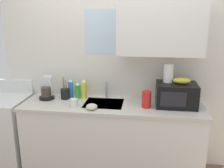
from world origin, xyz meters
name	(u,v)px	position (x,y,z in m)	size (l,w,h in m)	color
kitchen_wall_assembly	(124,61)	(0.11, 0.31, 1.37)	(2.93, 0.42, 2.50)	silver
counter_unit	(112,138)	(0.00, 0.00, 0.46)	(2.16, 0.63, 0.90)	white
sink_faucet	(107,90)	(-0.10, 0.24, 1.01)	(0.03, 0.03, 0.21)	#B2B5BA
stove_range	(5,131)	(-1.43, 0.00, 0.46)	(0.60, 0.60, 1.08)	white
microwave	(176,95)	(0.74, 0.05, 1.04)	(0.46, 0.35, 0.27)	black
banana_bunch	(182,81)	(0.80, 0.05, 1.20)	(0.20, 0.11, 0.07)	gold
paper_towel_roll	(168,73)	(0.65, 0.10, 1.28)	(0.11, 0.11, 0.22)	white
coffee_maker	(47,90)	(-0.85, 0.11, 1.00)	(0.19, 0.21, 0.28)	black
dish_soap_bottle_yellow	(84,89)	(-0.38, 0.19, 1.02)	(0.07, 0.07, 0.25)	yellow
dish_soap_bottle_green	(78,91)	(-0.46, 0.16, 1.00)	(0.07, 0.07, 0.21)	green
dish_soap_bottle_blue	(71,89)	(-0.56, 0.19, 1.01)	(0.07, 0.07, 0.24)	blue
cereal_canister	(147,99)	(0.41, -0.05, 1.00)	(0.10, 0.10, 0.19)	red
mug_white	(74,103)	(-0.42, -0.14, 0.95)	(0.08, 0.08, 0.10)	white
utensil_crock	(65,93)	(-0.62, 0.12, 0.97)	(0.11, 0.11, 0.30)	black
small_bowl	(92,107)	(-0.20, -0.20, 0.93)	(0.13, 0.13, 0.07)	beige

